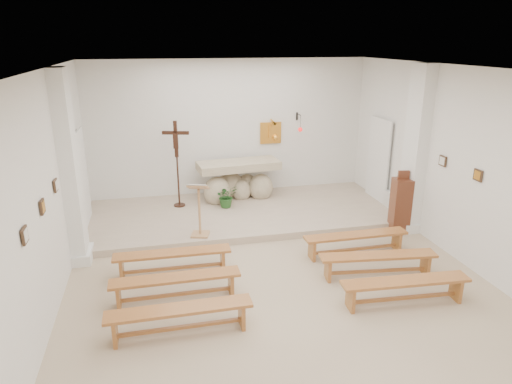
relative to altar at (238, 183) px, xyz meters
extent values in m
cube|color=#C1AC8B|center=(-0.07, -4.40, -0.55)|extent=(7.00, 10.00, 0.00)
cube|color=white|center=(-3.56, -4.40, 1.20)|extent=(0.02, 10.00, 3.50)
cube|color=white|center=(3.42, -4.40, 1.20)|extent=(0.02, 10.00, 3.50)
cube|color=white|center=(-0.07, 0.59, 1.20)|extent=(7.00, 0.02, 3.50)
cube|color=silver|center=(-0.07, -4.40, 2.94)|extent=(7.00, 10.00, 0.02)
cube|color=#B9A58E|center=(-0.07, -0.90, -0.47)|extent=(6.98, 3.00, 0.15)
cube|color=white|center=(-3.44, -2.40, 1.20)|extent=(0.26, 0.55, 3.50)
cube|color=white|center=(3.30, -2.40, 1.20)|extent=(0.26, 0.55, 3.50)
cube|color=gold|center=(0.98, 0.56, 1.10)|extent=(0.55, 0.04, 0.55)
cube|color=black|center=(1.68, 0.57, 1.50)|extent=(0.04, 0.02, 0.20)
cylinder|color=black|center=(1.68, 0.42, 1.57)|extent=(0.02, 0.30, 0.02)
cylinder|color=black|center=(1.68, 0.27, 1.40)|extent=(0.01, 0.01, 0.34)
sphere|color=red|center=(1.68, 0.27, 1.21)|extent=(0.11, 0.11, 0.11)
cube|color=#3D291A|center=(-3.54, -5.20, 1.17)|extent=(0.03, 0.20, 0.20)
cube|color=#3D291A|center=(-3.54, -4.20, 1.17)|extent=(0.03, 0.20, 0.20)
cube|color=#3D291A|center=(-3.54, -3.20, 1.17)|extent=(0.03, 0.20, 0.20)
cube|color=#3D291A|center=(3.40, -4.20, 1.17)|extent=(0.03, 0.20, 0.20)
cube|color=#3D291A|center=(3.40, -3.20, 1.17)|extent=(0.03, 0.20, 0.20)
cube|color=silver|center=(-3.50, -1.70, -0.28)|extent=(0.10, 0.85, 0.52)
cube|color=silver|center=(3.36, -1.70, -0.28)|extent=(0.10, 0.85, 0.52)
ellipsoid|color=#C6B597|center=(-0.55, -0.22, -0.12)|extent=(0.65, 0.55, 0.73)
ellipsoid|color=#C6B597|center=(0.57, -0.07, -0.14)|extent=(0.60, 0.51, 0.69)
ellipsoid|color=#C6B597|center=(-0.16, 0.18, -0.10)|extent=(0.69, 0.59, 0.65)
ellipsoid|color=#C6B597|center=(0.28, 0.19, -0.16)|extent=(0.56, 0.48, 0.60)
ellipsoid|color=#C6B597|center=(0.08, -0.05, -0.19)|extent=(0.47, 0.40, 0.56)
cube|color=#C6B597|center=(0.02, 0.00, 0.45)|extent=(2.06, 0.97, 0.19)
cube|color=tan|center=(-1.18, -2.10, -0.38)|extent=(0.42, 0.42, 0.04)
cylinder|color=tan|center=(-1.18, -2.10, 0.09)|extent=(0.05, 0.05, 0.98)
cube|color=tan|center=(-1.18, -2.12, 0.63)|extent=(0.48, 0.40, 0.16)
cube|color=silver|center=(-1.19, -2.15, 0.68)|extent=(0.40, 0.33, 0.13)
cylinder|color=#321810|center=(-1.47, -0.25, -0.38)|extent=(0.27, 0.27, 0.03)
cylinder|color=#321810|center=(-1.47, -0.25, 0.22)|extent=(0.04, 0.04, 1.23)
cube|color=#321810|center=(-1.47, -0.25, 1.22)|extent=(0.09, 0.07, 0.84)
cube|color=#321810|center=(-1.47, -0.25, 1.37)|extent=(0.61, 0.22, 0.08)
cube|color=#321810|center=(-1.48, -0.29, 1.19)|extent=(0.12, 0.07, 0.36)
imported|color=#235220|center=(-0.38, -0.59, -0.12)|extent=(0.55, 0.50, 0.54)
cube|color=brown|center=(3.03, -2.50, 0.04)|extent=(0.41, 0.41, 1.18)
cube|color=brown|center=(3.03, -2.50, 0.72)|extent=(0.24, 0.09, 0.19)
cube|color=#A76F30|center=(-1.79, -3.33, -0.14)|extent=(2.03, 0.37, 0.05)
cube|color=#A76F30|center=(-2.66, -3.31, -0.35)|extent=(0.06, 0.29, 0.39)
cube|color=#A76F30|center=(-0.92, -3.35, -0.35)|extent=(0.06, 0.29, 0.39)
cube|color=#A76F30|center=(-1.79, -3.33, -0.44)|extent=(1.70, 0.09, 0.05)
cube|color=#A76F30|center=(1.65, -3.33, -0.14)|extent=(2.02, 0.32, 0.05)
cube|color=#A76F30|center=(0.78, -3.33, -0.35)|extent=(0.06, 0.29, 0.39)
cube|color=#A76F30|center=(2.52, -3.33, -0.35)|extent=(0.06, 0.29, 0.39)
cube|color=#A76F30|center=(1.65, -3.33, -0.44)|extent=(1.70, 0.06, 0.05)
cube|color=#A76F30|center=(-1.79, -4.22, -0.14)|extent=(2.02, 0.32, 0.05)
cube|color=#A76F30|center=(-2.66, -4.22, -0.35)|extent=(0.06, 0.29, 0.39)
cube|color=#A76F30|center=(-0.92, -4.22, -0.35)|extent=(0.06, 0.29, 0.39)
cube|color=#A76F30|center=(-1.79, -4.22, -0.44)|extent=(1.70, 0.06, 0.05)
cube|color=#A76F30|center=(1.65, -4.22, -0.14)|extent=(2.04, 0.57, 0.05)
cube|color=#A76F30|center=(0.78, -4.12, -0.35)|extent=(0.09, 0.30, 0.39)
cube|color=#A76F30|center=(2.51, -4.33, -0.35)|extent=(0.09, 0.30, 0.39)
cube|color=#A76F30|center=(1.65, -4.22, -0.44)|extent=(1.69, 0.26, 0.05)
cube|color=#A76F30|center=(-1.79, -5.12, -0.14)|extent=(2.02, 0.33, 0.05)
cube|color=#A76F30|center=(-2.66, -5.12, -0.35)|extent=(0.06, 0.29, 0.39)
cube|color=#A76F30|center=(-0.92, -5.11, -0.35)|extent=(0.06, 0.29, 0.39)
cube|color=#A76F30|center=(-1.79, -5.12, -0.44)|extent=(1.70, 0.06, 0.05)
cube|color=#A76F30|center=(1.65, -5.12, -0.14)|extent=(2.04, 0.45, 0.05)
cube|color=#A76F30|center=(0.78, -5.06, -0.35)|extent=(0.07, 0.30, 0.39)
cube|color=#A76F30|center=(2.52, -5.17, -0.35)|extent=(0.07, 0.30, 0.39)
cube|color=#A76F30|center=(1.65, -5.12, -0.44)|extent=(1.70, 0.17, 0.05)
camera|label=1|loc=(-1.97, -10.64, 3.37)|focal=32.00mm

